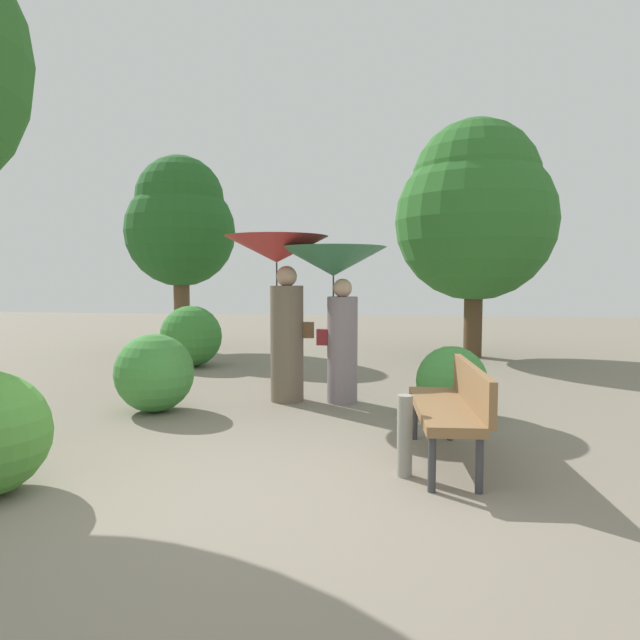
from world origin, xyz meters
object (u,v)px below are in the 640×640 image
path_marker_post (405,436)px  tree_near_left (180,222)px  park_bench (453,403)px  person_right (336,283)px  tree_near_right (475,209)px  person_left (280,280)px

path_marker_post → tree_near_left: bearing=123.3°
park_bench → person_right: bearing=-153.8°
person_right → tree_near_right: (2.25, 4.45, 1.42)m
park_bench → tree_near_left: tree_near_left is taller
person_left → park_bench: bearing=-142.5°
tree_near_left → tree_near_right: tree_near_right is taller
park_bench → person_left: bearing=-141.6°
path_marker_post → tree_near_right: bearing=78.6°
person_right → park_bench: bearing=-154.7°
tree_near_left → tree_near_right: bearing=-2.4°
person_right → tree_near_right: size_ratio=0.42×
park_bench → tree_near_left: bearing=-146.8°
tree_near_left → park_bench: bearing=-53.0°
person_left → tree_near_right: bearing=-38.2°
person_left → park_bench: size_ratio=1.37×
person_right → tree_near_left: (-3.93, 4.71, 1.28)m
park_bench → tree_near_right: bearing=167.6°
park_bench → tree_near_right: 7.11m
person_left → tree_near_right: tree_near_right is taller
person_left → tree_near_left: tree_near_left is taller
tree_near_left → tree_near_right: 6.19m
person_left → path_marker_post: person_left is taller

